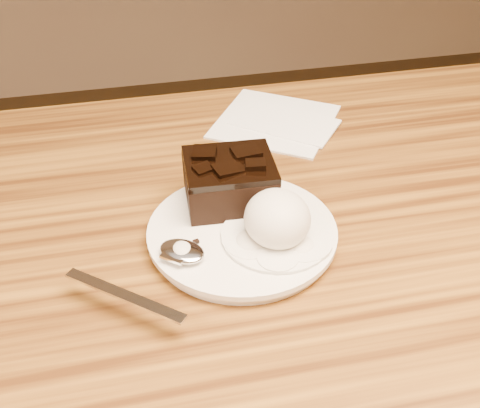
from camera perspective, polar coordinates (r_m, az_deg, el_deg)
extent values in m
cylinder|color=white|center=(0.63, 0.20, -2.88)|extent=(0.19, 0.19, 0.02)
cube|color=black|center=(0.65, -0.97, 1.92)|extent=(0.10, 0.08, 0.04)
ellipsoid|color=silver|center=(0.60, 3.51, -1.37)|extent=(0.07, 0.07, 0.06)
cylinder|color=white|center=(0.61, 3.44, -2.99)|extent=(0.11, 0.11, 0.00)
cube|color=white|center=(0.83, 3.30, 7.80)|extent=(0.20, 0.20, 0.01)
cube|color=black|center=(0.61, 4.43, -2.91)|extent=(0.01, 0.01, 0.00)
cube|color=black|center=(0.61, -0.69, -3.14)|extent=(0.01, 0.01, 0.00)
cube|color=black|center=(0.60, -4.14, -3.54)|extent=(0.01, 0.01, 0.00)
cube|color=black|center=(0.62, 2.67, -2.17)|extent=(0.01, 0.01, 0.00)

